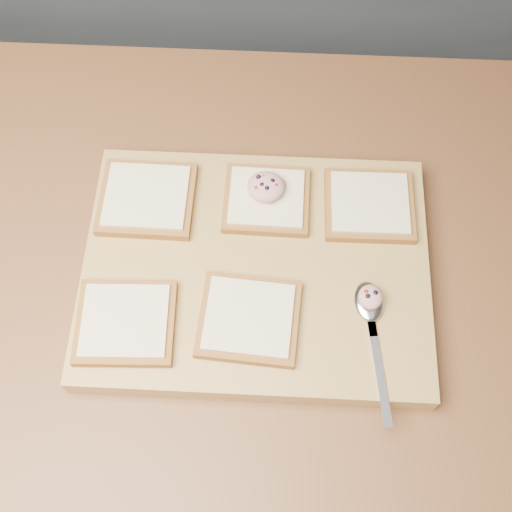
{
  "coord_description": "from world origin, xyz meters",
  "views": [
    {
      "loc": [
        0.15,
        -0.39,
        1.72
      ],
      "look_at": [
        0.13,
        -0.02,
        0.96
      ],
      "focal_mm": 45.0,
      "sensor_mm": 36.0,
      "label": 1
    }
  ],
  "objects_px": {
    "cutting_board": "(256,270)",
    "bread_far_center": "(266,199)",
    "spoon": "(370,312)",
    "tuna_salad_dollop": "(266,186)"
  },
  "relations": [
    {
      "from": "tuna_salad_dollop",
      "to": "cutting_board",
      "type": "bearing_deg",
      "value": -94.61
    },
    {
      "from": "tuna_salad_dollop",
      "to": "spoon",
      "type": "bearing_deg",
      "value": -49.92
    },
    {
      "from": "cutting_board",
      "to": "bread_far_center",
      "type": "bearing_deg",
      "value": 84.23
    },
    {
      "from": "bread_far_center",
      "to": "tuna_salad_dollop",
      "type": "relative_size",
      "value": 2.32
    },
    {
      "from": "spoon",
      "to": "bread_far_center",
      "type": "bearing_deg",
      "value": 131.22
    },
    {
      "from": "cutting_board",
      "to": "bread_far_center",
      "type": "height_order",
      "value": "bread_far_center"
    },
    {
      "from": "tuna_salad_dollop",
      "to": "spoon",
      "type": "height_order",
      "value": "tuna_salad_dollop"
    },
    {
      "from": "cutting_board",
      "to": "bread_far_center",
      "type": "distance_m",
      "value": 0.1
    },
    {
      "from": "bread_far_center",
      "to": "spoon",
      "type": "xyz_separation_m",
      "value": [
        0.14,
        -0.16,
        -0.0
      ]
    },
    {
      "from": "cutting_board",
      "to": "spoon",
      "type": "relative_size",
      "value": 2.45
    }
  ]
}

